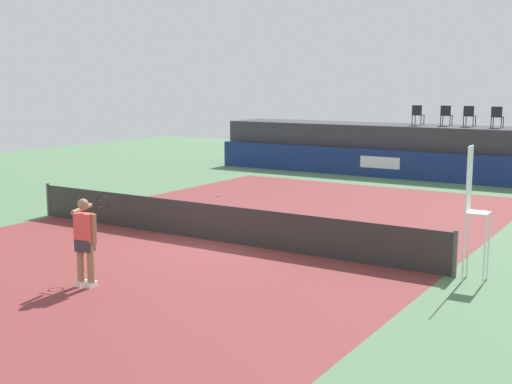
% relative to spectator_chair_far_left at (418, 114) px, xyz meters
% --- Properties ---
extents(ground_plane, '(48.00, 48.00, 0.00)m').
position_rel_spectator_chair_far_left_xyz_m(ground_plane, '(-0.15, -12.27, -2.69)').
color(ground_plane, '#4C704C').
extents(court_inner, '(12.00, 22.00, 0.00)m').
position_rel_spectator_chair_far_left_xyz_m(court_inner, '(-0.15, -15.27, -2.69)').
color(court_inner, maroon).
rests_on(court_inner, ground).
extents(sponsor_wall, '(18.00, 0.22, 1.20)m').
position_rel_spectator_chair_far_left_xyz_m(sponsor_wall, '(-0.15, -1.77, -2.09)').
color(sponsor_wall, navy).
rests_on(sponsor_wall, ground).
extents(spectator_platform, '(18.00, 2.80, 2.20)m').
position_rel_spectator_chair_far_left_xyz_m(spectator_platform, '(-0.15, 0.03, -1.59)').
color(spectator_platform, '#38383D').
rests_on(spectator_platform, ground).
extents(spectator_chair_far_left, '(0.44, 0.44, 0.89)m').
position_rel_spectator_chair_far_left_xyz_m(spectator_chair_far_left, '(0.00, 0.00, 0.00)').
color(spectator_chair_far_left, '#1E232D').
rests_on(spectator_chair_far_left, spectator_platform).
extents(spectator_chair_left, '(0.46, 0.46, 0.89)m').
position_rel_spectator_chair_far_left_xyz_m(spectator_chair_left, '(1.20, 0.22, 0.00)').
color(spectator_chair_left, '#1E232D').
rests_on(spectator_chair_left, spectator_platform).
extents(spectator_chair_center, '(0.44, 0.44, 0.89)m').
position_rel_spectator_chair_far_left_xyz_m(spectator_chair_center, '(2.19, 0.25, 0.00)').
color(spectator_chair_center, '#1E232D').
rests_on(spectator_chair_center, spectator_platform).
extents(spectator_chair_right, '(0.45, 0.45, 0.89)m').
position_rel_spectator_chair_far_left_xyz_m(spectator_chair_right, '(3.40, -0.05, 0.00)').
color(spectator_chair_right, '#1E232D').
rests_on(spectator_chair_right, spectator_platform).
extents(umpire_chair, '(0.46, 0.46, 2.76)m').
position_rel_spectator_chair_far_left_xyz_m(umpire_chair, '(6.37, -15.27, -1.11)').
color(umpire_chair, white).
rests_on(umpire_chair, ground).
extents(tennis_net, '(12.40, 0.02, 0.95)m').
position_rel_spectator_chair_far_left_xyz_m(tennis_net, '(-0.15, -15.27, -2.22)').
color(tennis_net, '#2D2D2D').
rests_on(tennis_net, ground).
extents(net_post_near, '(0.10, 0.10, 1.00)m').
position_rel_spectator_chair_far_left_xyz_m(net_post_near, '(-6.35, -15.27, -2.19)').
color(net_post_near, '#4C4C51').
rests_on(net_post_near, ground).
extents(net_post_far, '(0.10, 0.10, 1.00)m').
position_rel_spectator_chair_far_left_xyz_m(net_post_far, '(6.05, -15.27, -2.19)').
color(net_post_far, '#4C4C51').
rests_on(net_post_far, ground).
extents(tennis_player, '(0.84, 1.12, 1.77)m').
position_rel_spectator_chair_far_left_xyz_m(tennis_player, '(0.04, -19.78, -1.73)').
color(tennis_player, white).
rests_on(tennis_player, court_inner).
extents(tennis_ball, '(0.07, 0.07, 0.07)m').
position_rel_spectator_chair_far_left_xyz_m(tennis_ball, '(-3.99, -9.63, -2.66)').
color(tennis_ball, '#D8EA33').
rests_on(tennis_ball, court_inner).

